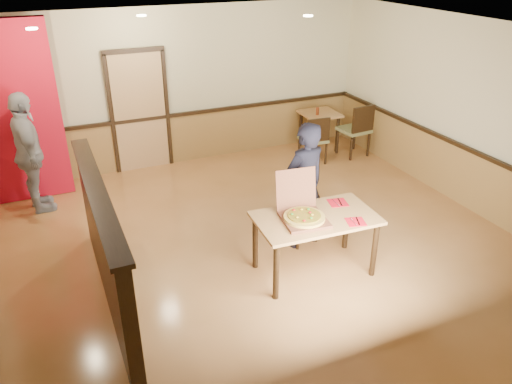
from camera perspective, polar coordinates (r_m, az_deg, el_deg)
floor at (r=6.76m, az=0.67°, el=-6.82°), size 7.00×7.00×0.00m
ceiling at (r=5.72m, az=0.82°, el=17.33°), size 7.00×7.00×0.00m
wall_back at (r=9.24m, az=-8.49°, el=11.74°), size 7.00×0.00×7.00m
wall_right at (r=8.12m, az=24.05°, el=7.65°), size 0.00×7.00×7.00m
wainscot_back at (r=9.50m, az=-8.05°, el=6.15°), size 7.00×0.04×0.90m
chair_rail_back at (r=9.33m, az=-8.20°, el=8.82°), size 7.00×0.06×0.06m
wainscot_right at (r=8.42m, az=22.74°, el=1.54°), size 0.04×7.00×0.90m
chair_rail_right at (r=8.23m, az=23.20°, el=4.48°), size 0.06×7.00×0.06m
back_door at (r=9.13m, az=-13.14°, el=8.86°), size 0.90×0.06×2.10m
booth_partition at (r=5.77m, az=-16.92°, el=-5.82°), size 0.20×3.10×1.44m
red_accent_panel at (r=8.47m, az=-26.81°, el=7.82°), size 1.60×0.20×2.78m
spot_a at (r=7.00m, az=-24.25°, el=16.66°), size 0.14×0.14×0.02m
spot_b at (r=7.84m, az=-12.96°, el=19.07°), size 0.14×0.14×0.02m
spot_c at (r=7.68m, az=5.97°, el=19.41°), size 0.14×0.14×0.02m
main_table at (r=6.08m, az=6.80°, el=-3.71°), size 1.50×0.91×0.78m
diner_chair at (r=6.85m, az=4.75°, el=-2.04°), size 0.48×0.48×0.82m
side_chair_left at (r=9.31m, az=6.73°, el=6.16°), size 0.49×0.49×0.92m
side_chair_right at (r=9.76m, az=11.46°, el=7.16°), size 0.56×0.56×1.03m
side_table at (r=10.01m, az=7.25°, el=8.02°), size 0.73×0.73×0.75m
diner at (r=6.55m, az=5.52°, el=0.69°), size 0.71×0.54×1.74m
passerby at (r=8.12m, az=-24.46°, el=3.99°), size 0.59×1.14×1.85m
pizza_box at (r=5.92m, az=5.35°, el=-2.51°), size 0.58×0.66×0.54m
pizza at (r=5.88m, az=5.54°, el=-2.89°), size 0.53×0.53×0.03m
napkin_near at (r=5.98m, az=11.32°, el=-3.35°), size 0.27×0.27×0.01m
napkin_far at (r=6.37m, az=9.33°, el=-1.21°), size 0.27×0.27×0.01m
condiment at (r=9.80m, az=7.04°, el=9.17°), size 0.06×0.06×0.15m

